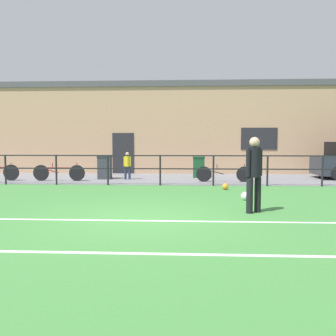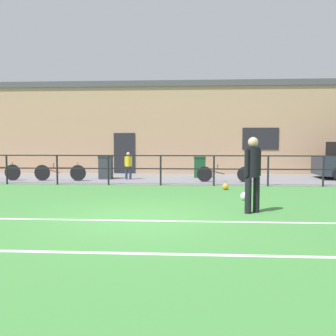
% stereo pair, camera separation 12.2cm
% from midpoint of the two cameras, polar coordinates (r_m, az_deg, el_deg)
% --- Properties ---
extents(ground, '(60.00, 44.00, 0.04)m').
position_cam_midpoint_polar(ground, '(8.11, -4.31, -7.82)').
color(ground, '#42843D').
extents(field_line_touchline, '(36.00, 0.11, 0.00)m').
position_cam_midpoint_polar(field_line_touchline, '(7.83, -4.59, -8.08)').
color(field_line_touchline, white).
rests_on(field_line_touchline, ground).
extents(field_line_hash, '(36.00, 0.11, 0.00)m').
position_cam_midpoint_polar(field_line_hash, '(5.67, -7.98, -12.86)').
color(field_line_hash, white).
rests_on(field_line_hash, ground).
extents(pavement_strip, '(48.00, 5.00, 0.02)m').
position_cam_midpoint_polar(pavement_strip, '(16.48, -0.19, -1.64)').
color(pavement_strip, slate).
rests_on(pavement_strip, ground).
extents(perimeter_fence, '(36.07, 0.07, 1.15)m').
position_cam_midpoint_polar(perimeter_fence, '(13.93, -0.89, 0.36)').
color(perimeter_fence, black).
rests_on(perimeter_fence, ground).
extents(clubhouse_facade, '(28.00, 2.56, 4.74)m').
position_cam_midpoint_polar(clubhouse_facade, '(20.10, 0.52, 6.15)').
color(clubhouse_facade, tan).
rests_on(clubhouse_facade, ground).
extents(player_goalkeeper, '(0.41, 0.33, 1.76)m').
position_cam_midpoint_polar(player_goalkeeper, '(8.74, 13.32, -0.31)').
color(player_goalkeeper, black).
rests_on(player_goalkeeper, ground).
extents(soccer_ball_match, '(0.23, 0.23, 0.23)m').
position_cam_midpoint_polar(soccer_ball_match, '(10.68, 12.03, -4.27)').
color(soccer_ball_match, white).
rests_on(soccer_ball_match, ground).
extents(soccer_ball_spare, '(0.22, 0.22, 0.22)m').
position_cam_midpoint_polar(soccer_ball_spare, '(12.89, 9.12, -2.85)').
color(soccer_ball_spare, orange).
rests_on(soccer_ball_spare, ground).
extents(spectator_child, '(0.32, 0.21, 1.18)m').
position_cam_midpoint_polar(spectator_child, '(16.09, -5.93, 0.63)').
color(spectator_child, '#232D4C').
rests_on(spectator_child, pavement_strip).
extents(bicycle_parked_0, '(2.19, 0.04, 0.76)m').
position_cam_midpoint_polar(bicycle_parked_0, '(16.06, -16.13, -0.67)').
color(bicycle_parked_0, black).
rests_on(bicycle_parked_0, pavement_strip).
extents(bicycle_parked_1, '(2.25, 0.04, 0.73)m').
position_cam_midpoint_polar(bicycle_parked_1, '(15.18, 8.95, -0.90)').
color(bicycle_parked_1, black).
rests_on(bicycle_parked_1, pavement_strip).
extents(trash_bin_0, '(0.59, 0.50, 1.02)m').
position_cam_midpoint_polar(trash_bin_0, '(16.42, -9.38, 0.12)').
color(trash_bin_0, '#33383D').
rests_on(trash_bin_0, pavement_strip).
extents(trash_bin_1, '(0.54, 0.46, 0.96)m').
position_cam_midpoint_polar(trash_bin_1, '(16.89, 5.13, 0.16)').
color(trash_bin_1, '#194C28').
rests_on(trash_bin_1, pavement_strip).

